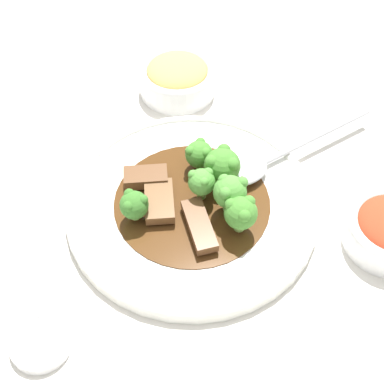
% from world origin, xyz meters
% --- Properties ---
extents(ground_plane, '(4.00, 4.00, 0.00)m').
position_xyz_m(ground_plane, '(0.00, 0.00, 0.00)').
color(ground_plane, silver).
extents(main_plate, '(0.30, 0.30, 0.02)m').
position_xyz_m(main_plate, '(0.00, 0.00, 0.01)').
color(main_plate, white).
rests_on(main_plate, ground_plane).
extents(beef_strip_0, '(0.07, 0.05, 0.01)m').
position_xyz_m(beef_strip_0, '(-0.01, 0.04, 0.03)').
color(beef_strip_0, brown).
rests_on(beef_strip_0, main_plate).
extents(beef_strip_1, '(0.04, 0.06, 0.01)m').
position_xyz_m(beef_strip_1, '(0.02, 0.06, 0.03)').
color(beef_strip_1, brown).
rests_on(beef_strip_1, main_plate).
extents(beef_strip_2, '(0.08, 0.05, 0.01)m').
position_xyz_m(beef_strip_2, '(-0.04, -0.01, 0.02)').
color(beef_strip_2, brown).
rests_on(beef_strip_2, main_plate).
extents(broccoli_floret_0, '(0.04, 0.04, 0.05)m').
position_xyz_m(broccoli_floret_0, '(0.04, -0.03, 0.05)').
color(broccoli_floret_0, '#8EB756').
rests_on(broccoli_floret_0, main_plate).
extents(broccoli_floret_1, '(0.03, 0.03, 0.04)m').
position_xyz_m(broccoli_floret_1, '(-0.04, 0.06, 0.04)').
color(broccoli_floret_1, '#7FA84C').
rests_on(broccoli_floret_1, main_plate).
extents(broccoli_floret_2, '(0.04, 0.04, 0.05)m').
position_xyz_m(broccoli_floret_2, '(-0.03, -0.06, 0.05)').
color(broccoli_floret_2, '#7FA84C').
rests_on(broccoli_floret_2, main_plate).
extents(broccoli_floret_3, '(0.03, 0.03, 0.04)m').
position_xyz_m(broccoli_floret_3, '(0.06, 0.00, 0.04)').
color(broccoli_floret_3, '#8EB756').
rests_on(broccoli_floret_3, main_plate).
extents(broccoli_floret_4, '(0.04, 0.04, 0.05)m').
position_xyz_m(broccoli_floret_4, '(-0.01, -0.04, 0.05)').
color(broccoli_floret_4, '#7FA84C').
rests_on(broccoli_floret_4, main_plate).
extents(broccoli_floret_5, '(0.03, 0.03, 0.04)m').
position_xyz_m(broccoli_floret_5, '(0.01, -0.01, 0.05)').
color(broccoli_floret_5, '#7FA84C').
rests_on(broccoli_floret_5, main_plate).
extents(serving_spoon, '(0.18, 0.20, 0.01)m').
position_xyz_m(serving_spoon, '(0.06, -0.07, 0.03)').
color(serving_spoon, '#B7B7BC').
rests_on(serving_spoon, main_plate).
extents(side_bowl_appetizer, '(0.11, 0.11, 0.05)m').
position_xyz_m(side_bowl_appetizer, '(0.22, 0.06, 0.02)').
color(side_bowl_appetizer, white).
rests_on(side_bowl_appetizer, ground_plane).
extents(sauce_dish, '(0.06, 0.06, 0.01)m').
position_xyz_m(sauce_dish, '(-0.19, 0.12, 0.01)').
color(sauce_dish, white).
rests_on(sauce_dish, ground_plane).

